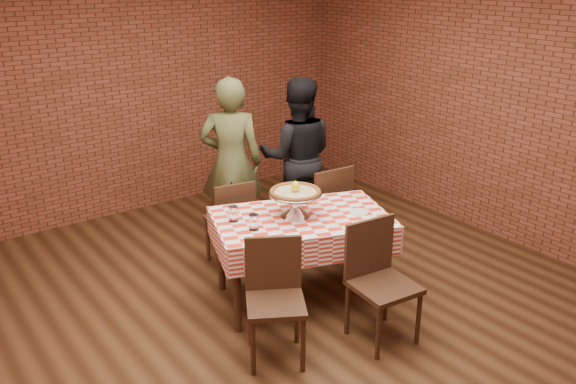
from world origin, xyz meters
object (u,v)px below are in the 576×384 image
at_px(condiment_caddy, 297,195).
at_px(chair_far_right, 321,209).
at_px(pizza, 295,193).
at_px(chair_near_left, 276,305).
at_px(chair_far_left, 229,222).
at_px(water_glass_left, 254,222).
at_px(pizza_stand, 295,205).
at_px(diner_black, 297,157).
at_px(water_glass_right, 233,214).
at_px(diner_olive, 231,163).
at_px(table, 301,258).
at_px(chair_near_right, 384,285).

distance_m(condiment_caddy, chair_far_right, 0.73).
distance_m(pizza, chair_near_left, 1.02).
distance_m(pizza, chair_far_left, 1.00).
bearing_deg(water_glass_left, pizza_stand, 3.95).
bearing_deg(chair_far_right, diner_black, -99.36).
relative_size(condiment_caddy, chair_far_left, 0.16).
height_order(water_glass_right, diner_olive, diner_olive).
height_order(table, chair_near_right, chair_near_right).
bearing_deg(water_glass_right, diner_olive, 59.41).
bearing_deg(pizza, chair_near_right, -79.87).
distance_m(water_glass_right, chair_far_left, 0.82).
bearing_deg(pizza_stand, chair_near_right, -79.87).
distance_m(table, water_glass_left, 0.64).
distance_m(water_glass_right, diner_olive, 1.24).
height_order(chair_near_left, chair_near_right, chair_near_right).
relative_size(table, pizza_stand, 3.16).
height_order(condiment_caddy, diner_olive, diner_olive).
bearing_deg(diner_black, pizza, 86.93).
distance_m(chair_far_left, chair_far_right, 0.91).
relative_size(pizza, chair_near_right, 0.45).
xyz_separation_m(water_glass_left, chair_far_left, (0.29, 0.87, -0.39)).
bearing_deg(chair_near_right, pizza_stand, 105.99).
bearing_deg(diner_olive, pizza, 117.95).
distance_m(pizza_stand, diner_olive, 1.28).
bearing_deg(chair_far_left, table, 110.76).
distance_m(water_glass_right, condiment_caddy, 0.65).
bearing_deg(condiment_caddy, water_glass_left, -137.43).
distance_m(pizza_stand, chair_far_right, 0.99).
xyz_separation_m(water_glass_right, chair_near_left, (-0.16, -0.81, -0.38)).
xyz_separation_m(pizza_stand, diner_olive, (0.16, 1.27, -0.01)).
bearing_deg(condiment_caddy, chair_near_left, -114.28).
height_order(water_glass_left, water_glass_right, same).
relative_size(table, condiment_caddy, 10.14).
bearing_deg(diner_olive, chair_far_right, 163.12).
xyz_separation_m(pizza, chair_near_right, (0.16, -0.89, -0.50)).
relative_size(water_glass_left, diner_black, 0.08).
xyz_separation_m(chair_far_right, diner_olive, (-0.56, 0.73, 0.39)).
relative_size(chair_near_right, chair_far_right, 1.00).
distance_m(chair_near_right, chair_far_left, 1.75).
bearing_deg(diner_black, chair_near_left, 83.83).
bearing_deg(diner_black, table, 88.97).
distance_m(water_glass_left, diner_black, 1.72).
bearing_deg(water_glass_left, table, -1.65).
relative_size(table, water_glass_right, 11.23).
bearing_deg(condiment_caddy, diner_olive, 110.95).
xyz_separation_m(pizza, chair_far_right, (0.73, 0.54, -0.50)).
height_order(pizza_stand, pizza, pizza).
bearing_deg(chair_near_left, chair_near_right, 10.78).
distance_m(table, chair_far_left, 0.90).
distance_m(pizza, chair_near_right, 1.03).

